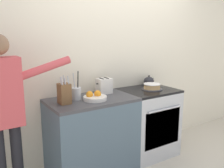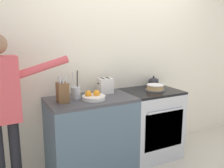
{
  "view_description": "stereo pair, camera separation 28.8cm",
  "coord_description": "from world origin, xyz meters",
  "px_view_note": "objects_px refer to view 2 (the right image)",
  "views": [
    {
      "loc": [
        -1.93,
        -2.18,
        1.69
      ],
      "look_at": [
        -0.35,
        0.27,
        1.08
      ],
      "focal_mm": 40.0,
      "sensor_mm": 36.0,
      "label": 1
    },
    {
      "loc": [
        -1.68,
        -2.32,
        1.69
      ],
      "look_at": [
        -0.35,
        0.27,
        1.08
      ],
      "focal_mm": 40.0,
      "sensor_mm": 36.0,
      "label": 2
    }
  ],
  "objects_px": {
    "fruit_bowl": "(94,97)",
    "toaster": "(105,86)",
    "person_baker": "(3,103)",
    "stove_range": "(150,123)",
    "tea_kettle": "(154,82)",
    "knife_block": "(63,92)",
    "layer_cake": "(155,88)",
    "utensil_crock": "(76,92)"
  },
  "relations": [
    {
      "from": "knife_block",
      "to": "person_baker",
      "type": "relative_size",
      "value": 0.19
    },
    {
      "from": "knife_block",
      "to": "stove_range",
      "type": "bearing_deg",
      "value": 0.68
    },
    {
      "from": "utensil_crock",
      "to": "fruit_bowl",
      "type": "xyz_separation_m",
      "value": [
        0.17,
        -0.13,
        -0.04
      ]
    },
    {
      "from": "tea_kettle",
      "to": "knife_block",
      "type": "bearing_deg",
      "value": -171.48
    },
    {
      "from": "tea_kettle",
      "to": "toaster",
      "type": "height_order",
      "value": "toaster"
    },
    {
      "from": "fruit_bowl",
      "to": "toaster",
      "type": "xyz_separation_m",
      "value": [
        0.25,
        0.21,
        0.06
      ]
    },
    {
      "from": "toaster",
      "to": "layer_cake",
      "type": "bearing_deg",
      "value": -13.8
    },
    {
      "from": "layer_cake",
      "to": "tea_kettle",
      "type": "distance_m",
      "value": 0.25
    },
    {
      "from": "fruit_bowl",
      "to": "person_baker",
      "type": "height_order",
      "value": "person_baker"
    },
    {
      "from": "tea_kettle",
      "to": "fruit_bowl",
      "type": "relative_size",
      "value": 0.69
    },
    {
      "from": "knife_block",
      "to": "toaster",
      "type": "xyz_separation_m",
      "value": [
        0.6,
        0.16,
        -0.02
      ]
    },
    {
      "from": "layer_cake",
      "to": "knife_block",
      "type": "height_order",
      "value": "knife_block"
    },
    {
      "from": "utensil_crock",
      "to": "person_baker",
      "type": "distance_m",
      "value": 0.79
    },
    {
      "from": "knife_block",
      "to": "fruit_bowl",
      "type": "relative_size",
      "value": 1.16
    },
    {
      "from": "layer_cake",
      "to": "person_baker",
      "type": "xyz_separation_m",
      "value": [
        -1.86,
        -0.01,
        0.04
      ]
    },
    {
      "from": "toaster",
      "to": "person_baker",
      "type": "relative_size",
      "value": 0.12
    },
    {
      "from": "utensil_crock",
      "to": "toaster",
      "type": "bearing_deg",
      "value": 10.89
    },
    {
      "from": "tea_kettle",
      "to": "knife_block",
      "type": "relative_size",
      "value": 0.59
    },
    {
      "from": "layer_cake",
      "to": "knife_block",
      "type": "bearing_deg",
      "value": 179.9
    },
    {
      "from": "layer_cake",
      "to": "fruit_bowl",
      "type": "xyz_separation_m",
      "value": [
        -0.91,
        -0.05,
        -0.0
      ]
    },
    {
      "from": "stove_range",
      "to": "fruit_bowl",
      "type": "distance_m",
      "value": 1.0
    },
    {
      "from": "layer_cake",
      "to": "person_baker",
      "type": "relative_size",
      "value": 0.17
    },
    {
      "from": "utensil_crock",
      "to": "fruit_bowl",
      "type": "relative_size",
      "value": 1.24
    },
    {
      "from": "layer_cake",
      "to": "utensil_crock",
      "type": "relative_size",
      "value": 0.84
    },
    {
      "from": "fruit_bowl",
      "to": "tea_kettle",
      "type": "bearing_deg",
      "value": 13.87
    },
    {
      "from": "layer_cake",
      "to": "toaster",
      "type": "xyz_separation_m",
      "value": [
        -0.66,
        0.16,
        0.06
      ]
    },
    {
      "from": "tea_kettle",
      "to": "utensil_crock",
      "type": "xyz_separation_m",
      "value": [
        -1.2,
        -0.13,
        0.01
      ]
    },
    {
      "from": "utensil_crock",
      "to": "layer_cake",
      "type": "bearing_deg",
      "value": -4.32
    },
    {
      "from": "tea_kettle",
      "to": "utensil_crock",
      "type": "distance_m",
      "value": 1.21
    },
    {
      "from": "layer_cake",
      "to": "utensil_crock",
      "type": "height_order",
      "value": "utensil_crock"
    },
    {
      "from": "utensil_crock",
      "to": "person_baker",
      "type": "xyz_separation_m",
      "value": [
        -0.78,
        -0.09,
        0.0
      ]
    },
    {
      "from": "stove_range",
      "to": "toaster",
      "type": "relative_size",
      "value": 4.71
    },
    {
      "from": "knife_block",
      "to": "person_baker",
      "type": "distance_m",
      "value": 0.61
    },
    {
      "from": "stove_range",
      "to": "tea_kettle",
      "type": "xyz_separation_m",
      "value": [
        0.17,
        0.19,
        0.53
      ]
    },
    {
      "from": "layer_cake",
      "to": "stove_range",
      "type": "bearing_deg",
      "value": 160.15
    },
    {
      "from": "tea_kettle",
      "to": "toaster",
      "type": "distance_m",
      "value": 0.79
    },
    {
      "from": "toaster",
      "to": "person_baker",
      "type": "distance_m",
      "value": 1.21
    },
    {
      "from": "knife_block",
      "to": "toaster",
      "type": "bearing_deg",
      "value": 14.98
    },
    {
      "from": "tea_kettle",
      "to": "utensil_crock",
      "type": "relative_size",
      "value": 0.56
    },
    {
      "from": "stove_range",
      "to": "toaster",
      "type": "xyz_separation_m",
      "value": [
        -0.61,
        0.15,
        0.56
      ]
    },
    {
      "from": "stove_range",
      "to": "knife_block",
      "type": "distance_m",
      "value": 1.34
    },
    {
      "from": "stove_range",
      "to": "toaster",
      "type": "height_order",
      "value": "toaster"
    }
  ]
}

